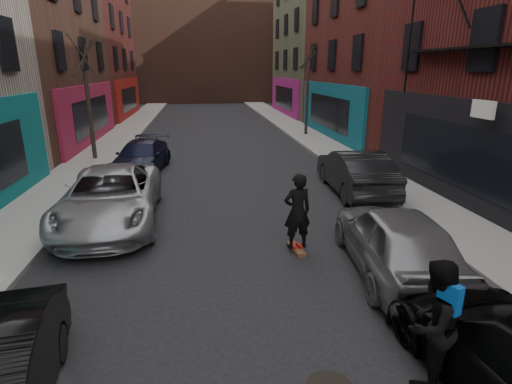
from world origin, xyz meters
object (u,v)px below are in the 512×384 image
object	(u,v)px
skateboard	(296,249)
skateboarder	(297,211)
parked_left_end	(141,157)
parked_right_end	(355,171)
tree_left_far	(87,91)
pedestrian	(433,323)
parked_left_far	(111,197)
parked_right_far	(396,240)
tree_right_far	(308,82)

from	to	relation	value
skateboard	skateboarder	world-z (taller)	skateboarder
parked_left_end	parked_right_end	size ratio (longest dim) A/B	0.96
tree_left_far	skateboard	xyz separation A→B (m)	(7.51, -11.50, -3.33)
tree_left_far	parked_right_end	distance (m)	13.10
pedestrian	parked_left_far	bearing A→B (deg)	-74.24
parked_left_far	tree_left_far	bearing A→B (deg)	103.58
parked_right_end	parked_right_far	bearing A→B (deg)	79.79
tree_right_far	pedestrian	world-z (taller)	tree_right_far
tree_right_far	parked_left_far	distance (m)	18.03
tree_left_far	parked_right_far	xyz separation A→B (m)	(9.40, -12.89, -2.59)
parked_left_end	skateboarder	world-z (taller)	skateboarder
tree_left_far	parked_right_end	xyz separation A→B (m)	(10.80, -6.95, -2.58)
tree_right_far	parked_right_end	world-z (taller)	tree_right_far
tree_left_far	parked_left_far	world-z (taller)	tree_left_far
skateboard	pedestrian	xyz separation A→B (m)	(0.85, -4.54, 0.93)
tree_right_far	parked_right_end	bearing A→B (deg)	-97.04
parked_left_end	skateboarder	xyz separation A→B (m)	(4.89, -8.83, 0.38)
tree_right_far	parked_right_far	bearing A→B (deg)	-99.02
tree_left_far	parked_left_end	distance (m)	4.62
parked_left_end	pedestrian	xyz separation A→B (m)	(5.74, -13.36, 0.30)
parked_left_end	parked_right_far	world-z (taller)	parked_right_far
tree_right_far	pedestrian	distance (m)	22.55
tree_right_far	parked_left_far	xyz separation A→B (m)	(-9.85, -14.86, -2.73)
tree_left_far	tree_right_far	world-z (taller)	tree_right_far
parked_left_end	skateboard	world-z (taller)	parked_left_end
parked_right_far	skateboarder	world-z (taller)	skateboarder
skateboarder	pedestrian	xyz separation A→B (m)	(0.85, -4.54, -0.08)
parked_left_end	skateboard	xyz separation A→B (m)	(4.89, -8.83, -0.63)
parked_right_far	parked_left_far	bearing A→B (deg)	-23.91
pedestrian	parked_right_far	bearing A→B (deg)	-131.42
skateboarder	parked_right_end	bearing A→B (deg)	-134.02
parked_left_far	parked_right_end	distance (m)	8.46
parked_right_far	pedestrian	xyz separation A→B (m)	(-1.03, -3.15, 0.18)
parked_right_end	skateboarder	xyz separation A→B (m)	(-3.29, -4.55, 0.26)
tree_right_far	parked_left_end	xyz separation A→B (m)	(-9.78, -8.67, -2.85)
parked_left_far	parked_right_far	size ratio (longest dim) A/B	1.24
tree_left_far	skateboard	world-z (taller)	tree_left_far
tree_left_far	parked_right_end	bearing A→B (deg)	-32.77
skateboarder	pedestrian	size ratio (longest dim) A/B	0.99
parked_left_far	parked_right_far	xyz separation A→B (m)	(6.85, -4.03, -0.01)
pedestrian	tree_right_far	bearing A→B (deg)	-123.60
parked_left_end	skateboard	bearing A→B (deg)	-53.20
tree_right_far	skateboarder	distance (m)	18.34
tree_right_far	pedestrian	xyz separation A→B (m)	(-4.03, -22.04, -2.55)
tree_left_far	parked_right_far	bearing A→B (deg)	-53.90
tree_right_far	parked_left_end	size ratio (longest dim) A/B	1.46
parked_left_far	parked_right_far	bearing A→B (deg)	-33.01
parked_right_far	pedestrian	size ratio (longest dim) A/B	2.41
tree_left_far	pedestrian	world-z (taller)	tree_left_far
tree_left_far	pedestrian	bearing A→B (deg)	-62.45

